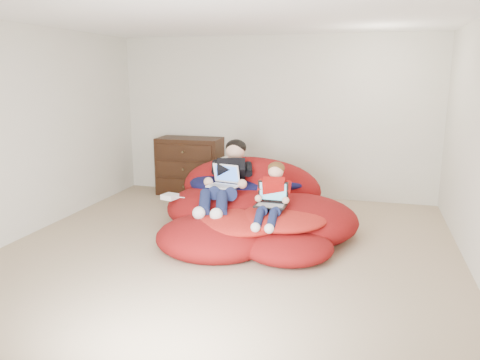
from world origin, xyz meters
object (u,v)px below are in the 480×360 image
object	(u,v)px
older_boy	(228,175)
laptop_black	(272,199)
dresser	(190,166)
beanbag_pile	(252,210)
younger_boy	(272,194)
laptop_white	(224,180)

from	to	relation	value
older_boy	laptop_black	bearing A→B (deg)	-37.32
dresser	laptop_black	xyz separation A→B (m)	(1.77, -2.01, 0.10)
beanbag_pile	younger_boy	distance (m)	0.66
beanbag_pile	younger_boy	xyz separation A→B (m)	(0.34, -0.45, 0.34)
younger_boy	laptop_black	size ratio (longest dim) A/B	2.43
dresser	younger_boy	size ratio (longest dim) A/B	1.21
older_boy	younger_boy	xyz separation A→B (m)	(0.67, -0.48, -0.08)
dresser	laptop_black	size ratio (longest dim) A/B	2.93
dresser	laptop_black	distance (m)	2.68
laptop_black	dresser	bearing A→B (deg)	131.30
beanbag_pile	older_boy	xyz separation A→B (m)	(-0.33, 0.03, 0.42)
beanbag_pile	older_boy	bearing A→B (deg)	174.53
beanbag_pile	laptop_white	size ratio (longest dim) A/B	6.22
beanbag_pile	laptop_white	xyz separation A→B (m)	(-0.33, -0.11, 0.39)
younger_boy	laptop_black	bearing A→B (deg)	-90.00
beanbag_pile	laptop_white	bearing A→B (deg)	-162.20
older_boy	younger_boy	bearing A→B (deg)	-35.56
dresser	older_boy	size ratio (longest dim) A/B	0.76
beanbag_pile	laptop_black	bearing A→B (deg)	-54.53
younger_boy	laptop_white	distance (m)	0.75
dresser	older_boy	distance (m)	1.87
younger_boy	laptop_black	world-z (taller)	younger_boy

